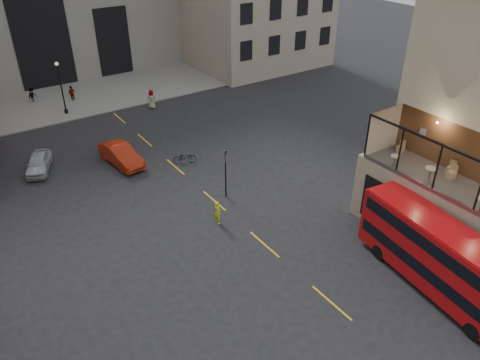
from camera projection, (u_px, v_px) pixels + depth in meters
ground at (358, 288)px, 26.00m from camera, size 140.00×140.00×0.00m
host_frontage at (439, 217)px, 27.99m from camera, size 3.00×11.00×4.50m
cafe_floor at (448, 184)px, 26.81m from camera, size 3.00×10.00×0.10m
pavement_far at (56, 101)px, 50.04m from camera, size 40.00×12.00×0.12m
traffic_light_near at (225, 168)px, 32.79m from camera, size 0.16×0.20×3.80m
street_lamp_b at (62, 91)px, 46.00m from camera, size 0.36×0.36×5.33m
bus_near at (440, 255)px, 24.97m from camera, size 3.53×10.27×4.01m
car_a at (38, 163)px, 36.97m from camera, size 3.05×4.29×1.36m
car_b at (121, 155)px, 37.90m from camera, size 2.33×5.06×1.61m
bicycle at (185, 157)px, 38.21m from camera, size 1.96×1.28×0.97m
cyclist at (218, 212)px, 30.89m from camera, size 0.51×0.67×1.65m
pedestrian_b at (32, 95)px, 49.52m from camera, size 1.18×1.07×1.59m
pedestrian_c at (72, 94)px, 49.84m from camera, size 1.08×0.77×1.70m
pedestrian_d at (152, 99)px, 48.01m from camera, size 1.14×1.09×1.97m
cafe_table_mid at (430, 172)px, 26.79m from camera, size 0.65×0.65×0.81m
cafe_table_far at (395, 159)px, 28.33m from camera, size 0.55×0.55×0.69m
cafe_chair_b at (451, 174)px, 27.12m from camera, size 0.44×0.44×0.87m
cafe_chair_c at (450, 170)px, 27.56m from camera, size 0.47×0.47×0.85m
cafe_chair_d at (401, 149)px, 29.97m from camera, size 0.48×0.48×0.81m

